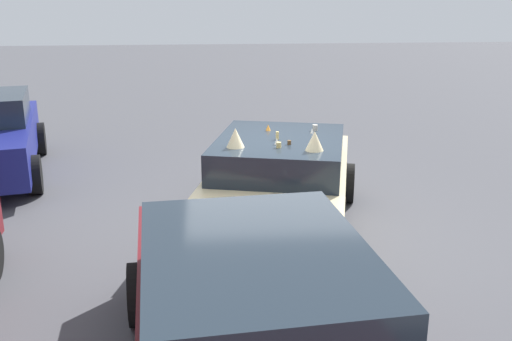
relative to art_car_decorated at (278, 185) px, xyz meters
name	(u,v)px	position (x,y,z in m)	size (l,w,h in m)	color
ground_plane	(277,231)	(-0.03, 0.01, -0.67)	(60.00, 60.00, 0.00)	#47474C
art_car_decorated	(278,185)	(0.00, 0.00, 0.00)	(4.78, 2.90, 1.55)	beige
parked_sedan_row_back_center	(252,324)	(-3.57, 0.67, 0.07)	(4.53, 2.31, 1.48)	#5B1419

